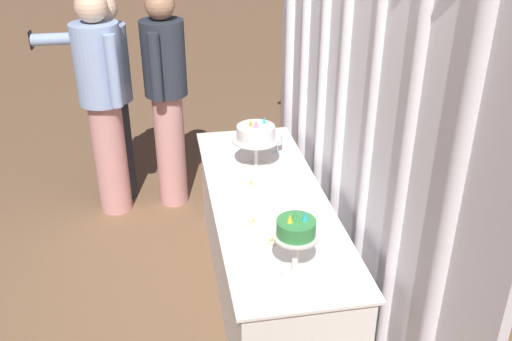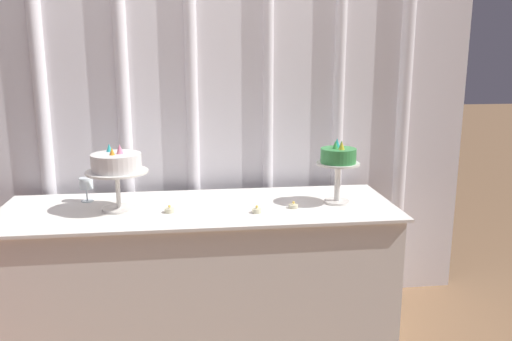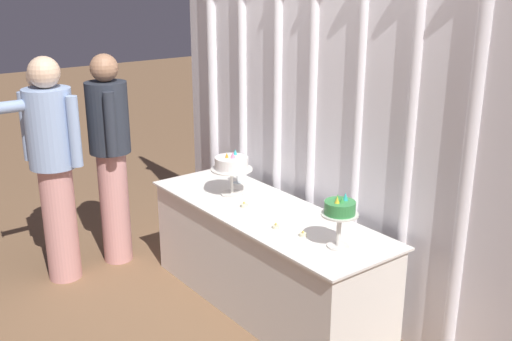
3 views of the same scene
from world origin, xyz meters
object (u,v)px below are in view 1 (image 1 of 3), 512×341
tealight_far_left (251,185)px  tealight_near_left (254,223)px  cake_display_nearleft (256,135)px  cake_table (268,248)px  wine_glass (277,140)px  guest_girl_blue_dress (110,90)px  guest_man_pink_jacket (103,98)px  guest_man_dark_suit (166,93)px  cake_display_nearright (296,232)px  tealight_near_right (271,242)px

tealight_far_left → tealight_near_left: size_ratio=1.09×
cake_display_nearleft → tealight_near_left: 0.72m
cake_display_nearleft → tealight_far_left: size_ratio=6.50×
cake_table → wine_glass: 0.76m
tealight_far_left → cake_table: bearing=28.0°
cake_display_nearleft → guest_girl_blue_dress: 1.43m
tealight_far_left → guest_man_pink_jacket: (-1.13, -0.91, 0.21)m
wine_glass → guest_man_pink_jacket: (-0.69, -1.17, 0.13)m
guest_man_dark_suit → guest_man_pink_jacket: guest_man_pink_jacket is taller
tealight_far_left → guest_girl_blue_dress: 1.60m
cake_display_nearleft → tealight_near_left: (0.67, -0.13, -0.21)m
guest_girl_blue_dress → guest_man_dark_suit: bearing=68.8°
cake_display_nearleft → guest_man_pink_jacket: (-0.88, -0.99, -0.00)m
guest_man_dark_suit → tealight_far_left: bearing=21.2°
tealight_far_left → cake_display_nearright: bearing=4.1°
guest_man_dark_suit → cake_display_nearright: bearing=14.2°
tealight_near_left → tealight_far_left: bearing=172.0°
cake_display_nearleft → tealight_near_left: size_ratio=7.11×
tealight_near_right → guest_man_dark_suit: guest_man_dark_suit is taller
guest_girl_blue_dress → cake_table: bearing=32.8°
cake_display_nearleft → tealight_near_right: (0.87, -0.07, -0.21)m
cake_display_nearright → tealight_near_left: bearing=-164.4°
cake_table → cake_display_nearleft: 0.70m
cake_table → guest_man_dark_suit: bearing=-158.0°
cake_table → wine_glass: (-0.58, 0.18, 0.45)m
cake_table → guest_girl_blue_dress: bearing=-147.2°
wine_glass → tealight_near_right: bearing=-13.6°
cake_display_nearleft → guest_man_dark_suit: 1.05m
cake_display_nearleft → wine_glass: size_ratio=2.63×
cake_display_nearright → guest_man_dark_suit: size_ratio=0.20×
wine_glass → guest_man_dark_suit: size_ratio=0.07×
cake_table → tealight_near_right: 0.61m
guest_girl_blue_dress → cake_display_nearright: bearing=23.1°
cake_display_nearright → tealight_far_left: 0.89m
wine_glass → tealight_near_left: wine_glass is taller
cake_display_nearright → tealight_near_left: (-0.44, -0.12, -0.21)m
cake_display_nearleft → tealight_near_right: 0.90m
cake_display_nearleft → guest_man_dark_suit: guest_man_dark_suit is taller
cake_table → cake_display_nearright: (0.71, -0.01, 0.59)m
wine_glass → tealight_near_right: wine_glass is taller
cake_display_nearleft → guest_man_pink_jacket: 1.32m
cake_table → guest_man_pink_jacket: 1.71m
cake_display_nearright → tealight_far_left: bearing=-175.9°
tealight_near_left → tealight_near_right: bearing=16.7°
cake_display_nearleft → cake_display_nearright: same height
cake_display_nearright → guest_man_dark_suit: (-2.02, -0.51, -0.01)m
guest_man_dark_suit → guest_girl_blue_dress: guest_man_dark_suit is taller
tealight_far_left → tealight_near_right: (0.62, -0.00, -0.00)m
cake_display_nearright → tealight_near_right: (-0.24, -0.06, -0.21)m
guest_man_pink_jacket → tealight_near_left: bearing=28.9°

